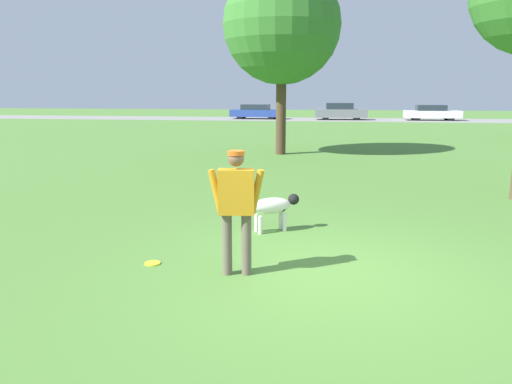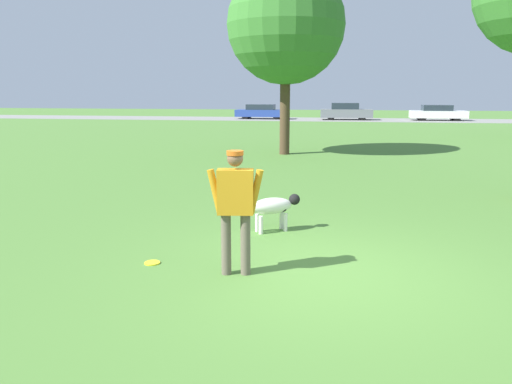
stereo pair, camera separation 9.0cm
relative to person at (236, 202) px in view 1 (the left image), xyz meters
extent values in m
plane|color=#4C7A33|center=(1.17, 0.17, -0.98)|extent=(120.00, 120.00, 0.00)
cube|color=gray|center=(1.17, 37.30, -0.97)|extent=(120.00, 6.00, 0.01)
cylinder|color=#665B4C|center=(0.13, 0.02, -0.57)|extent=(0.15, 0.15, 0.82)
cylinder|color=#665B4C|center=(-0.13, -0.02, -0.57)|extent=(0.15, 0.15, 0.82)
cube|color=#C68419|center=(0.00, 0.00, 0.13)|extent=(0.49, 0.28, 0.58)
cylinder|color=#C68419|center=(0.26, 0.04, 0.13)|extent=(0.22, 0.12, 0.59)
cylinder|color=#C68419|center=(-0.26, -0.04, 0.13)|extent=(0.22, 0.12, 0.59)
sphere|color=brown|center=(0.00, 0.00, 0.56)|extent=(0.23, 0.23, 0.21)
cylinder|color=#D15B19|center=(0.00, 0.00, 0.63)|extent=(0.24, 0.24, 0.06)
ellipsoid|color=silver|center=(0.18, 2.10, -0.53)|extent=(0.78, 0.64, 0.28)
ellipsoid|color=black|center=(0.36, 2.22, -0.57)|extent=(0.23, 0.25, 0.15)
sphere|color=black|center=(0.55, 2.34, -0.45)|extent=(0.27, 0.27, 0.19)
cylinder|color=silver|center=(0.34, 2.29, -0.82)|extent=(0.10, 0.10, 0.31)
cylinder|color=silver|center=(0.42, 2.16, -0.82)|extent=(0.10, 0.10, 0.31)
cylinder|color=silver|center=(-0.05, 2.04, -0.82)|extent=(0.10, 0.10, 0.31)
cylinder|color=silver|center=(0.03, 1.92, -0.82)|extent=(0.10, 0.10, 0.31)
cylinder|color=silver|center=(-0.22, 1.85, -0.48)|extent=(0.24, 0.18, 0.22)
cylinder|color=yellow|center=(-1.25, 0.21, -0.97)|extent=(0.22, 0.22, 0.02)
torus|color=yellow|center=(-1.25, 0.21, -0.97)|extent=(0.22, 0.22, 0.02)
cylinder|color=#4C3826|center=(-0.78, 12.89, 0.60)|extent=(0.38, 0.38, 3.14)
sphere|color=#38752D|center=(-0.78, 12.89, 3.79)|extent=(4.33, 4.33, 4.33)
cube|color=#284293|center=(-5.43, 37.36, -0.47)|extent=(4.63, 1.89, 0.59)
cube|color=#232D38|center=(-5.57, 37.36, 0.06)|extent=(2.43, 1.57, 0.46)
cylinder|color=black|center=(-4.03, 38.04, -0.68)|extent=(0.60, 0.22, 0.60)
cylinder|color=black|center=(-4.09, 36.56, -0.68)|extent=(0.60, 0.22, 0.60)
cylinder|color=black|center=(-6.78, 38.15, -0.68)|extent=(0.60, 0.22, 0.60)
cylinder|color=black|center=(-6.83, 36.67, -0.68)|extent=(0.60, 0.22, 0.60)
cube|color=slate|center=(1.78, 37.09, -0.42)|extent=(4.37, 1.88, 0.69)
cube|color=#232D38|center=(1.65, 37.08, 0.18)|extent=(2.30, 1.55, 0.52)
cylinder|color=black|center=(3.04, 37.87, -0.68)|extent=(0.61, 0.23, 0.60)
cylinder|color=black|center=(3.10, 36.41, -0.68)|extent=(0.61, 0.23, 0.60)
cylinder|color=black|center=(0.46, 37.76, -0.68)|extent=(0.61, 0.23, 0.60)
cylinder|color=black|center=(0.52, 36.30, -0.68)|extent=(0.61, 0.23, 0.60)
cube|color=white|center=(9.25, 37.30, -0.46)|extent=(4.49, 1.73, 0.59)
cube|color=#232D38|center=(9.12, 37.30, 0.06)|extent=(2.34, 1.46, 0.47)
cylinder|color=black|center=(10.58, 38.03, -0.66)|extent=(0.63, 0.21, 0.63)
cylinder|color=black|center=(10.60, 36.61, -0.66)|extent=(0.63, 0.21, 0.63)
cylinder|color=black|center=(7.90, 37.98, -0.66)|extent=(0.63, 0.21, 0.63)
cylinder|color=black|center=(7.92, 36.57, -0.66)|extent=(0.63, 0.21, 0.63)
camera|label=1|loc=(1.20, -6.14, 1.39)|focal=35.00mm
camera|label=2|loc=(1.29, -6.12, 1.39)|focal=35.00mm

